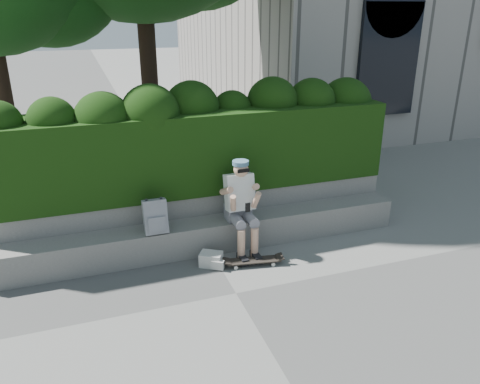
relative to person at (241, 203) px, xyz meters
name	(u,v)px	position (x,y,z in m)	size (l,w,h in m)	color
ground	(236,293)	(-0.44, -1.07, -0.75)	(80.00, 80.00, 0.00)	slate
bench_ledge	(209,235)	(-0.44, 0.18, -0.53)	(6.00, 0.45, 0.45)	gray
planter_wall	(200,213)	(-0.44, 0.66, -0.38)	(6.00, 0.50, 0.75)	gray
hedge	(195,149)	(-0.44, 0.88, 0.60)	(6.00, 1.00, 1.20)	black
person	(241,203)	(0.00, 0.00, 0.00)	(0.40, 0.76, 1.38)	slate
skateboard	(254,261)	(0.02, -0.48, -0.69)	(0.77, 0.31, 0.08)	black
backpack_plaid	(155,216)	(-1.22, 0.08, -0.07)	(0.32, 0.17, 0.47)	#9F9FA3
backpack_ground	(211,259)	(-0.54, -0.30, -0.66)	(0.30, 0.21, 0.19)	silver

